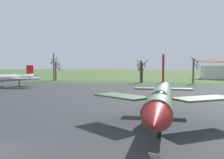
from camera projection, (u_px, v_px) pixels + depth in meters
asphalt_apron at (104, 103)px, 30.55m from camera, size 81.63×60.88×0.05m
grass_verge_strip at (149, 83)px, 65.33m from camera, size 141.63×12.00×0.06m
jet_fighter_front_left at (7, 78)px, 52.17m from camera, size 11.13×14.82×4.76m
jet_fighter_front_right at (161, 98)px, 17.89m from camera, size 11.34×16.55×5.68m
bare_tree_far_left at (54, 66)px, 77.20m from camera, size 2.70×2.18×8.34m
bare_tree_left_of_center at (56, 70)px, 76.71m from camera, size 2.56×3.25×6.87m
bare_tree_center at (141, 71)px, 68.10m from camera, size 2.19×1.68×6.30m
bare_tree_right_of_center at (143, 71)px, 67.85m from camera, size 2.66×2.69×6.25m
bare_tree_far_right at (194, 70)px, 64.63m from camera, size 2.17×2.55×6.90m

